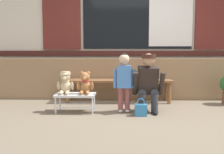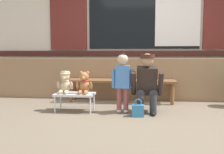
{
  "view_description": "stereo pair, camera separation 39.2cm",
  "coord_description": "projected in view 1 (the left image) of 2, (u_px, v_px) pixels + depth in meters",
  "views": [
    {
      "loc": [
        -0.43,
        -3.73,
        0.95
      ],
      "look_at": [
        -0.53,
        0.46,
        0.55
      ],
      "focal_mm": 39.78,
      "sensor_mm": 36.0,
      "label": 1
    },
    {
      "loc": [
        -0.04,
        -3.71,
        0.95
      ],
      "look_at": [
        -0.53,
        0.46,
        0.55
      ],
      "focal_mm": 39.78,
      "sensor_mm": 36.0,
      "label": 2
    }
  ],
  "objects": [
    {
      "name": "handbag_on_ground",
      "position": [
        141.0,
        110.0,
        3.77
      ],
      "size": [
        0.18,
        0.11,
        0.27
      ],
      "color": "teal",
      "rests_on": "ground"
    },
    {
      "name": "teddy_bear_plain",
      "position": [
        85.0,
        84.0,
        3.99
      ],
      "size": [
        0.28,
        0.26,
        0.36
      ],
      "color": "#A86B3D",
      "rests_on": "small_display_bench"
    },
    {
      "name": "wooden_bench_long",
      "position": [
        118.0,
        83.0,
        4.83
      ],
      "size": [
        2.1,
        0.4,
        0.44
      ],
      "color": "brown",
      "rests_on": "ground"
    },
    {
      "name": "small_display_bench",
      "position": [
        75.0,
        96.0,
        4.01
      ],
      "size": [
        0.64,
        0.36,
        0.3
      ],
      "color": "silver",
      "rests_on": "ground"
    },
    {
      "name": "brick_low_wall",
      "position": [
        138.0,
        79.0,
        5.17
      ],
      "size": [
        7.27,
        0.25,
        0.85
      ],
      "primitive_type": "cube",
      "color": "#997551",
      "rests_on": "ground"
    },
    {
      "name": "teddy_bear_with_hat",
      "position": [
        65.0,
        83.0,
        4.0
      ],
      "size": [
        0.28,
        0.27,
        0.36
      ],
      "color": "#CCB289",
      "rests_on": "small_display_bench"
    },
    {
      "name": "child_standing",
      "position": [
        124.0,
        76.0,
        3.97
      ],
      "size": [
        0.35,
        0.18,
        0.96
      ],
      "color": "#994C4C",
      "rests_on": "ground"
    },
    {
      "name": "adult_crouching",
      "position": [
        149.0,
        83.0,
        4.0
      ],
      "size": [
        0.5,
        0.49,
        0.95
      ],
      "color": "#333338",
      "rests_on": "ground"
    },
    {
      "name": "shop_facade",
      "position": [
        137.0,
        19.0,
        5.56
      ],
      "size": [
        7.42,
        0.26,
        3.41
      ],
      "color": "beige",
      "rests_on": "ground"
    },
    {
      "name": "ground_plane",
      "position": [
        146.0,
        116.0,
        3.8
      ],
      "size": [
        60.0,
        60.0,
        0.0
      ],
      "primitive_type": "plane",
      "color": "#756651"
    }
  ]
}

